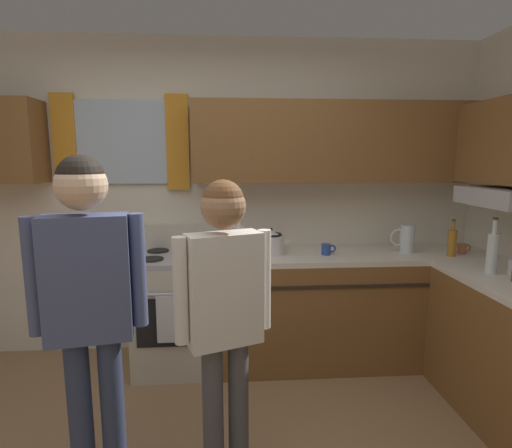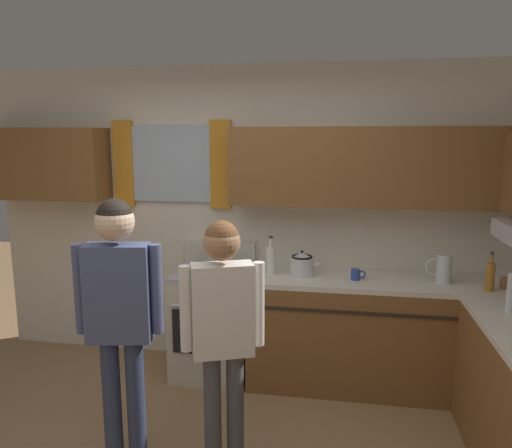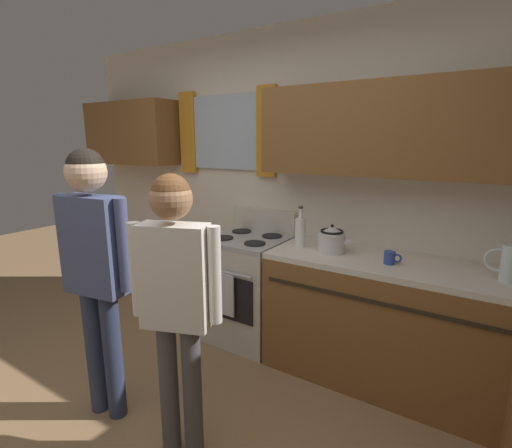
# 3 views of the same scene
# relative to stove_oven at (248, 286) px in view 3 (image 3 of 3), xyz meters

# --- Properties ---
(back_wall_unit) EXTENTS (4.60, 0.42, 2.60)m
(back_wall_unit) POSITION_rel_stove_oven_xyz_m (0.27, 0.28, 1.01)
(back_wall_unit) COLOR silver
(back_wall_unit) RESTS_ON ground
(kitchen_counter_run) EXTENTS (2.17, 2.00, 0.90)m
(kitchen_counter_run) POSITION_rel_stove_oven_xyz_m (1.72, -0.39, -0.02)
(kitchen_counter_run) COLOR brown
(kitchen_counter_run) RESTS_ON ground
(stove_oven) EXTENTS (0.63, 0.67, 1.10)m
(stove_oven) POSITION_rel_stove_oven_xyz_m (0.00, 0.00, 0.00)
(stove_oven) COLOR beige
(stove_oven) RESTS_ON ground
(bottle_milk_white) EXTENTS (0.08, 0.08, 0.31)m
(bottle_milk_white) POSITION_rel_stove_oven_xyz_m (0.49, -0.02, 0.55)
(bottle_milk_white) COLOR white
(bottle_milk_white) RESTS_ON kitchen_counter_run
(mug_cobalt_blue) EXTENTS (0.11, 0.07, 0.08)m
(mug_cobalt_blue) POSITION_rel_stove_oven_xyz_m (1.17, -0.07, 0.48)
(mug_cobalt_blue) COLOR #2D479E
(mug_cobalt_blue) RESTS_ON kitchen_counter_run
(stovetop_kettle) EXTENTS (0.27, 0.20, 0.21)m
(stovetop_kettle) POSITION_rel_stove_oven_xyz_m (0.74, -0.02, 0.53)
(stovetop_kettle) COLOR silver
(stovetop_kettle) RESTS_ON kitchen_counter_run
(water_pitcher) EXTENTS (0.19, 0.11, 0.22)m
(water_pitcher) POSITION_rel_stove_oven_xyz_m (1.81, -0.04, 0.54)
(water_pitcher) COLOR silver
(water_pitcher) RESTS_ON kitchen_counter_run
(adult_left) EXTENTS (0.51, 0.22, 1.65)m
(adult_left) POSITION_rel_stove_oven_xyz_m (-0.23, -1.27, 0.57)
(adult_left) COLOR #2D3856
(adult_left) RESTS_ON ground
(adult_in_plaid) EXTENTS (0.46, 0.26, 1.54)m
(adult_in_plaid) POSITION_rel_stove_oven_xyz_m (0.39, -1.24, 0.50)
(adult_in_plaid) COLOR #4C4C51
(adult_in_plaid) RESTS_ON ground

